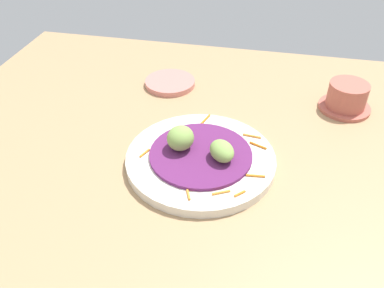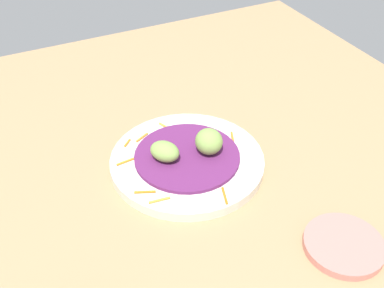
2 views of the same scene
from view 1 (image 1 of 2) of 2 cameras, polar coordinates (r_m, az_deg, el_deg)
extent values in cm
cube|color=tan|center=(76.17, -2.69, -4.29)|extent=(110.00, 110.00, 2.00)
cylinder|color=silver|center=(76.43, 1.21, -2.17)|extent=(27.86, 27.86, 1.84)
cylinder|color=#60235B|center=(75.63, 1.22, -1.44)|extent=(19.08, 19.08, 0.66)
cylinder|color=orange|center=(76.63, -6.62, -1.25)|extent=(2.59, 1.41, 0.40)
cylinder|color=orange|center=(72.19, 8.86, -4.39)|extent=(0.73, 3.37, 0.40)
cylinder|color=orange|center=(68.52, 4.10, -6.74)|extent=(1.81, 2.98, 0.40)
cylinder|color=orange|center=(81.20, 8.37, 1.13)|extent=(0.81, 3.62, 0.40)
cylinder|color=orange|center=(67.95, -0.51, -7.09)|extent=(2.29, 1.23, 0.40)
cylinder|color=orange|center=(78.94, 9.20, -0.19)|extent=(1.72, 3.41, 0.40)
cylinder|color=orange|center=(68.61, 6.68, -6.87)|extent=(1.81, 1.82, 0.40)
cylinder|color=orange|center=(85.08, 1.88, 3.45)|extent=(3.69, 1.53, 0.40)
ellipsoid|color=#84A851|center=(75.28, -1.62, 0.83)|extent=(6.43, 6.15, 4.51)
ellipsoid|color=#84A851|center=(73.32, 4.19, -0.98)|extent=(6.85, 6.45, 3.41)
cylinder|color=tan|center=(101.25, -3.08, 8.54)|extent=(12.18, 12.18, 1.29)
cylinder|color=#B75B4C|center=(98.13, 20.45, 4.83)|extent=(11.34, 11.34, 0.80)
cylinder|color=#B75B4C|center=(96.57, 20.85, 6.40)|extent=(8.52, 8.52, 5.53)
camera|label=2|loc=(1.19, 26.48, 38.39)|focal=44.60mm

